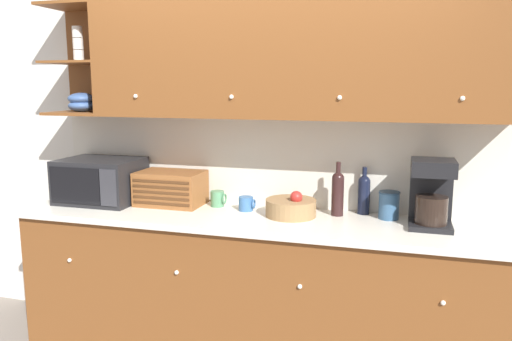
{
  "coord_description": "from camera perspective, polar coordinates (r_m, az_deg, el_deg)",
  "views": [
    {
      "loc": [
        0.87,
        -3.19,
        1.75
      ],
      "look_at": [
        0.0,
        -0.22,
        1.23
      ],
      "focal_mm": 35.0,
      "sensor_mm": 36.0,
      "label": 1
    }
  ],
  "objects": [
    {
      "name": "counter_unit",
      "position": [
        3.27,
        -0.47,
        -13.29
      ],
      "size": [
        2.99,
        0.65,
        0.96
      ],
      "color": "brown",
      "rests_on": "ground_plane"
    },
    {
      "name": "coffee_maker",
      "position": [
        3.0,
        19.43,
        -2.42
      ],
      "size": [
        0.24,
        0.25,
        0.39
      ],
      "color": "black",
      "rests_on": "counter_unit"
    },
    {
      "name": "bread_box",
      "position": [
        3.42,
        -9.72,
        -2.0
      ],
      "size": [
        0.44,
        0.3,
        0.23
      ],
      "color": "brown",
      "rests_on": "counter_unit"
    },
    {
      "name": "fruit_basket",
      "position": [
        3.09,
        4.02,
        -4.22
      ],
      "size": [
        0.31,
        0.31,
        0.17
      ],
      "color": "#937047",
      "rests_on": "counter_unit"
    },
    {
      "name": "mug",
      "position": [
        3.22,
        -1.11,
        -3.81
      ],
      "size": [
        0.11,
        0.09,
        0.09
      ],
      "color": "#38669E",
      "rests_on": "counter_unit"
    },
    {
      "name": "wine_bottle",
      "position": [
        3.2,
        12.23,
        -2.5
      ],
      "size": [
        0.08,
        0.08,
        0.3
      ],
      "color": "black",
      "rests_on": "counter_unit"
    },
    {
      "name": "wall_back",
      "position": [
        3.36,
        1.18,
        1.93
      ],
      "size": [
        5.37,
        0.06,
        2.6
      ],
      "color": "silver",
      "rests_on": "ground_plane"
    },
    {
      "name": "mug_blue_second",
      "position": [
        3.34,
        -4.39,
        -3.23
      ],
      "size": [
        0.1,
        0.09,
        0.1
      ],
      "color": "#4C845B",
      "rests_on": "counter_unit"
    },
    {
      "name": "upper_cabinets",
      "position": [
        3.1,
        3.26,
        12.79
      ],
      "size": [
        2.97,
        0.37,
        0.74
      ],
      "color": "brown",
      "rests_on": "backsplash_panel"
    },
    {
      "name": "storage_canister",
      "position": [
        3.12,
        14.95,
        -3.85
      ],
      "size": [
        0.13,
        0.13,
        0.17
      ],
      "color": "#33567A",
      "rests_on": "counter_unit"
    },
    {
      "name": "microwave",
      "position": [
        3.61,
        -17.33,
        -1.1
      ],
      "size": [
        0.53,
        0.42,
        0.3
      ],
      "color": "black",
      "rests_on": "counter_unit"
    },
    {
      "name": "second_wine_bottle",
      "position": [
        3.12,
        9.32,
        -2.39
      ],
      "size": [
        0.08,
        0.08,
        0.34
      ],
      "color": "black",
      "rests_on": "counter_unit"
    },
    {
      "name": "backsplash_panel",
      "position": [
        3.33,
        1.02,
        1.09
      ],
      "size": [
        2.97,
        0.01,
        0.6
      ],
      "color": "silver",
      "rests_on": "counter_unit"
    },
    {
      "name": "ground_plane",
      "position": [
        3.74,
        0.98,
        -18.28
      ],
      "size": [
        24.0,
        24.0,
        0.0
      ],
      "primitive_type": "plane",
      "color": "slate"
    }
  ]
}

